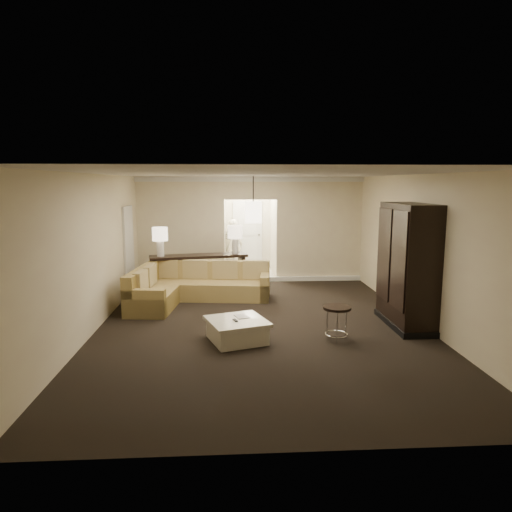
{
  "coord_description": "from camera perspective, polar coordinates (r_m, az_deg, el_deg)",
  "views": [
    {
      "loc": [
        -0.59,
        -8.12,
        2.64
      ],
      "look_at": [
        -0.03,
        1.2,
        1.14
      ],
      "focal_mm": 32.0,
      "sensor_mm": 36.0,
      "label": 1
    }
  ],
  "objects": [
    {
      "name": "crown_molding",
      "position": [
        12.08,
        -0.67,
        9.56
      ],
      "size": [
        6.0,
        0.1,
        0.12
      ],
      "primitive_type": "cube",
      "color": "silver",
      "rests_on": "wall_back"
    },
    {
      "name": "side_door",
      "position": [
        11.29,
        -15.6,
        0.69
      ],
      "size": [
        0.05,
        0.9,
        2.1
      ],
      "primitive_type": "cube",
      "color": "silver",
      "rests_on": "ground"
    },
    {
      "name": "ground",
      "position": [
        8.55,
        0.67,
        -8.84
      ],
      "size": [
        8.0,
        8.0,
        0.0
      ],
      "primitive_type": "plane",
      "color": "black",
      "rests_on": "ground"
    },
    {
      "name": "ceiling",
      "position": [
        8.14,
        0.71,
        10.26
      ],
      "size": [
        6.0,
        8.0,
        0.02
      ],
      "primitive_type": "cube",
      "color": "silver",
      "rests_on": "wall_back"
    },
    {
      "name": "pendant_light",
      "position": [
        10.85,
        -0.34,
        5.5
      ],
      "size": [
        0.38,
        0.38,
        1.09
      ],
      "color": "black",
      "rests_on": "ceiling"
    },
    {
      "name": "person",
      "position": [
        13.83,
        -2.85,
        1.77
      ],
      "size": [
        0.72,
        0.57,
        1.74
      ],
      "primitive_type": "imported",
      "rotation": [
        0.0,
        0.0,
        2.88
      ],
      "color": "silver",
      "rests_on": "ground"
    },
    {
      "name": "baseboard",
      "position": [
        12.35,
        -0.65,
        -2.93
      ],
      "size": [
        6.0,
        0.1,
        0.12
      ],
      "primitive_type": "cube",
      "color": "silver",
      "rests_on": "ground"
    },
    {
      "name": "drink_table",
      "position": [
        7.85,
        10.07,
        -7.42
      ],
      "size": [
        0.47,
        0.47,
        0.59
      ],
      "rotation": [
        0.0,
        0.0,
        0.33
      ],
      "color": "black",
      "rests_on": "ground"
    },
    {
      "name": "wall_back",
      "position": [
        12.19,
        -0.67,
        3.29
      ],
      "size": [
        6.0,
        0.04,
        2.8
      ],
      "primitive_type": "cube",
      "color": "beige",
      "rests_on": "ground"
    },
    {
      "name": "table_lamp_left",
      "position": [
        11.04,
        -11.9,
        2.34
      ],
      "size": [
        0.36,
        0.36,
        0.7
      ],
      "color": "silver",
      "rests_on": "console_table"
    },
    {
      "name": "sectional_sofa",
      "position": [
        10.35,
        -8.18,
        -3.81
      ],
      "size": [
        3.07,
        2.35,
        0.85
      ],
      "rotation": [
        0.0,
        0.0,
        -0.12
      ],
      "color": "brown",
      "rests_on": "ground"
    },
    {
      "name": "console_table",
      "position": [
        11.24,
        -7.13,
        -1.7
      ],
      "size": [
        2.41,
        0.98,
        0.91
      ],
      "rotation": [
        0.0,
        0.0,
        0.2
      ],
      "color": "black",
      "rests_on": "ground"
    },
    {
      "name": "wall_left",
      "position": [
        8.56,
        -19.78,
        0.27
      ],
      "size": [
        0.04,
        8.0,
        2.8
      ],
      "primitive_type": "cube",
      "color": "beige",
      "rests_on": "ground"
    },
    {
      "name": "foyer",
      "position": [
        13.54,
        -0.95,
        3.45
      ],
      "size": [
        1.44,
        2.02,
        2.8
      ],
      "color": "beige",
      "rests_on": "ground"
    },
    {
      "name": "armoire",
      "position": [
        8.83,
        18.4,
        -1.44
      ],
      "size": [
        0.68,
        1.58,
        2.27
      ],
      "color": "black",
      "rests_on": "ground"
    },
    {
      "name": "wall_front",
      "position": [
        4.34,
        4.53,
        -7.47
      ],
      "size": [
        6.0,
        0.04,
        2.8
      ],
      "primitive_type": "cube",
      "color": "beige",
      "rests_on": "ground"
    },
    {
      "name": "wall_right",
      "position": [
        8.96,
        20.2,
        0.62
      ],
      "size": [
        0.04,
        8.0,
        2.8
      ],
      "primitive_type": "cube",
      "color": "beige",
      "rests_on": "ground"
    },
    {
      "name": "table_lamp_right",
      "position": [
        11.27,
        -2.63,
        2.67
      ],
      "size": [
        0.36,
        0.36,
        0.7
      ],
      "color": "silver",
      "rests_on": "console_table"
    },
    {
      "name": "coffee_table",
      "position": [
        7.78,
        -2.39,
        -9.23
      ],
      "size": [
        1.17,
        1.17,
        0.39
      ],
      "rotation": [
        0.0,
        0.0,
        0.33
      ],
      "color": "silver",
      "rests_on": "ground"
    }
  ]
}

